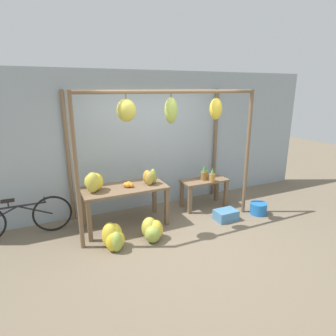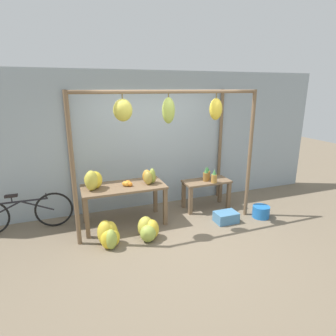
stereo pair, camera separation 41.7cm
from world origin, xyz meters
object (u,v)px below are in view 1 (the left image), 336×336
object	(u,v)px
orange_pile	(129,185)
banana_pile_ground_left	(114,238)
banana_pile_ground_right	(152,230)
fruit_crate_white	(226,215)
blue_bucket	(258,209)
banana_pile_on_table	(93,182)
pineapple_cluster	(207,174)
parked_bicycle	(19,218)
papaya_pile	(150,177)

from	to	relation	value
orange_pile	banana_pile_ground_left	world-z (taller)	orange_pile
banana_pile_ground_right	fruit_crate_white	bearing A→B (deg)	2.82
banana_pile_ground_right	orange_pile	bearing A→B (deg)	106.15
orange_pile	blue_bucket	bearing A→B (deg)	-14.15
banana_pile_on_table	pineapple_cluster	distance (m)	2.34
banana_pile_ground_right	parked_bicycle	size ratio (longest dim) A/B	0.30
orange_pile	fruit_crate_white	world-z (taller)	orange_pile
banana_pile_on_table	orange_pile	size ratio (longest dim) A/B	2.69
parked_bicycle	orange_pile	bearing A→B (deg)	-11.51
fruit_crate_white	blue_bucket	distance (m)	0.76
banana_pile_ground_right	banana_pile_on_table	bearing A→B (deg)	138.21
banana_pile_ground_right	papaya_pile	bearing A→B (deg)	70.48
banana_pile_on_table	parked_bicycle	distance (m)	1.38
fruit_crate_white	pineapple_cluster	bearing A→B (deg)	91.78
fruit_crate_white	papaya_pile	bearing A→B (deg)	156.93
orange_pile	blue_bucket	distance (m)	2.67
banana_pile_ground_left	blue_bucket	distance (m)	2.98
banana_pile_on_table	orange_pile	distance (m)	0.62
pineapple_cluster	papaya_pile	size ratio (longest dim) A/B	1.06
orange_pile	fruit_crate_white	xyz separation A→B (m)	(1.75, -0.57, -0.70)
orange_pile	papaya_pile	world-z (taller)	papaya_pile
banana_pile_ground_left	papaya_pile	xyz separation A→B (m)	(0.89, 0.66, 0.69)
blue_bucket	banana_pile_ground_right	bearing A→B (deg)	-179.51
pineapple_cluster	fruit_crate_white	distance (m)	0.94
orange_pile	parked_bicycle	xyz separation A→B (m)	(-1.82, 0.37, -0.45)
pineapple_cluster	banana_pile_ground_right	bearing A→B (deg)	-153.51
parked_bicycle	papaya_pile	distance (m)	2.33
blue_bucket	orange_pile	bearing A→B (deg)	165.85
orange_pile	pineapple_cluster	distance (m)	1.73
orange_pile	parked_bicycle	world-z (taller)	orange_pile
pineapple_cluster	banana_pile_ground_left	xyz separation A→B (m)	(-2.20, -0.78, -0.54)
pineapple_cluster	blue_bucket	world-z (taller)	pineapple_cluster
banana_pile_on_table	banana_pile_ground_right	distance (m)	1.29
banana_pile_on_table	fruit_crate_white	world-z (taller)	banana_pile_on_table
orange_pile	parked_bicycle	distance (m)	1.91
pineapple_cluster	banana_pile_ground_left	distance (m)	2.40
pineapple_cluster	banana_pile_ground_right	xyz separation A→B (m)	(-1.54, -0.77, -0.56)
fruit_crate_white	banana_pile_ground_left	bearing A→B (deg)	-177.67
banana_pile_ground_left	fruit_crate_white	size ratio (longest dim) A/B	1.03
banana_pile_on_table	blue_bucket	bearing A→B (deg)	-12.46
orange_pile	papaya_pile	bearing A→B (deg)	-0.90
papaya_pile	banana_pile_ground_left	bearing A→B (deg)	-143.49
banana_pile_on_table	parked_bicycle	size ratio (longest dim) A/B	0.28
banana_pile_on_table	pineapple_cluster	world-z (taller)	banana_pile_on_table
orange_pile	papaya_pile	xyz separation A→B (m)	(0.42, -0.01, 0.08)
banana_pile_ground_left	papaya_pile	size ratio (longest dim) A/B	1.35
blue_bucket	papaya_pile	distance (m)	2.31
orange_pile	banana_pile_ground_right	size ratio (longest dim) A/B	0.34
banana_pile_ground_left	parked_bicycle	bearing A→B (deg)	142.47
orange_pile	banana_pile_ground_right	bearing A→B (deg)	-73.85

